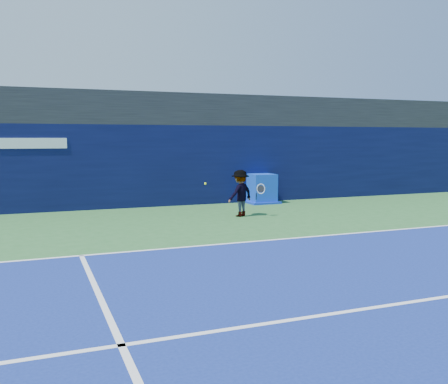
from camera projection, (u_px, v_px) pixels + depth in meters
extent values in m
plane|color=#2C632E|center=(361.00, 268.00, 9.72)|extent=(80.00, 80.00, 0.00)
cube|color=white|center=(288.00, 239.00, 12.50)|extent=(24.00, 0.10, 0.01)
cube|color=white|center=(440.00, 298.00, 7.87)|extent=(24.00, 0.10, 0.01)
cube|color=black|center=(187.00, 111.00, 19.99)|extent=(36.00, 3.00, 1.20)
cube|color=#090D35|center=(195.00, 165.00, 19.29)|extent=(36.00, 1.00, 3.00)
cube|color=#0D38C1|center=(261.00, 188.00, 19.45)|extent=(0.96, 0.96, 1.14)
cube|color=#0C28B5|center=(261.00, 202.00, 19.51)|extent=(1.20, 1.20, 0.08)
imported|color=silver|center=(240.00, 193.00, 16.08)|extent=(1.11, 0.89, 1.50)
cylinder|color=black|center=(256.00, 197.00, 16.02)|extent=(0.07, 0.13, 0.24)
torus|color=silver|center=(261.00, 189.00, 16.00)|extent=(0.28, 0.16, 0.27)
cylinder|color=black|center=(261.00, 189.00, 16.00)|extent=(0.23, 0.12, 0.23)
sphere|color=#D0EF1A|center=(205.00, 184.00, 14.70)|extent=(0.07, 0.07, 0.07)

